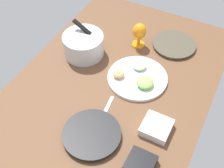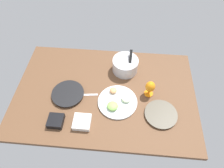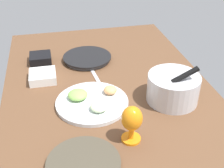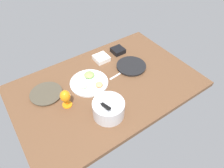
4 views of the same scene
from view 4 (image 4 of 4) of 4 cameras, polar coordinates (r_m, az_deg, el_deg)
ground_plane at (r=179.24cm, az=-1.47°, el=-0.64°), size 160.00×104.00×4.00cm
dinner_plate_left at (r=194.80cm, az=5.43°, el=5.00°), size 28.28×28.28×2.74cm
dinner_plate_right at (r=177.72cm, az=-18.05°, el=-2.62°), size 26.87×26.87×2.04cm
mixing_bowl at (r=151.42cm, az=-0.99°, el=-6.87°), size 24.09×24.09×19.26cm
fruit_platter at (r=179.01cm, az=-6.44°, el=0.57°), size 33.68×33.68×5.54cm
hurricane_glass_orange at (r=159.09cm, az=-12.99°, el=-3.58°), size 8.29×8.29×15.84cm
square_bowl_black at (r=212.31cm, az=1.68°, el=9.49°), size 12.16×12.16×4.78cm
square_bowl_white at (r=202.43cm, az=-3.04°, el=7.36°), size 13.60×13.60×4.54cm
fork_by_left_plate at (r=186.57cm, az=1.52°, el=2.60°), size 18.09×3.83×0.60cm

